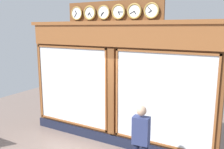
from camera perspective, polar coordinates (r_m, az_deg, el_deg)
The scene contains 2 objects.
shop_facade at distance 6.79m, azimuth 0.52°, elevation -2.05°, with size 5.76×0.42×4.01m.
pedestrian at distance 5.49m, azimuth 6.82°, elevation -14.88°, with size 0.38×0.25×1.69m.
Camera 1 is at (-3.22, 5.66, 3.31)m, focal length 38.75 mm.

